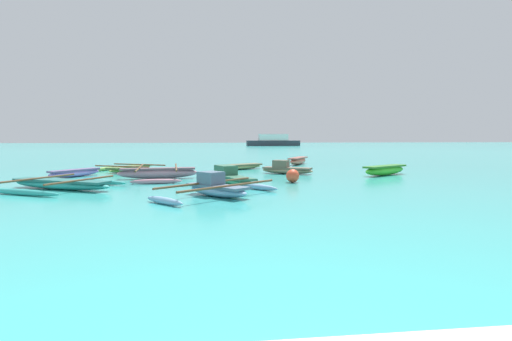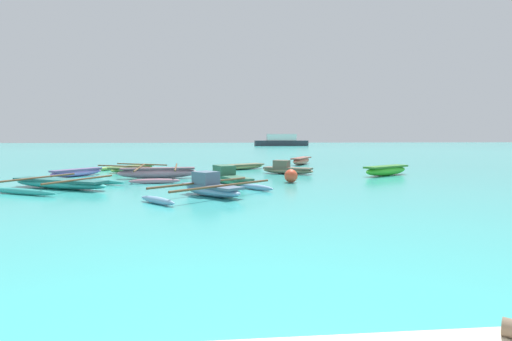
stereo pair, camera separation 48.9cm
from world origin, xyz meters
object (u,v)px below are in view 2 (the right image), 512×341
at_px(moored_boat_9, 133,168).
at_px(distant_ferry, 281,141).
at_px(moored_boat_4, 301,161).
at_px(moored_boat_2, 60,184).
at_px(moored_boat_5, 211,188).
at_px(moored_boat_6, 77,172).
at_px(moored_boat_8, 228,177).
at_px(moored_boat_0, 386,170).
at_px(moored_boat_7, 287,169).
at_px(moored_boat_3, 158,173).
at_px(moored_boat_1, 241,166).
at_px(mooring_buoy_0, 291,176).

xyz_separation_m(moored_boat_9, distant_ferry, (17.25, 57.79, 0.79)).
bearing_deg(moored_boat_4, distant_ferry, 20.90).
xyz_separation_m(moored_boat_2, moored_boat_9, (1.07, 7.04, -0.02)).
relative_size(moored_boat_4, moored_boat_5, 0.70).
bearing_deg(distant_ferry, moored_boat_6, -107.70).
bearing_deg(distant_ferry, moored_boat_8, -100.97).
bearing_deg(moored_boat_0, moored_boat_7, 131.91).
bearing_deg(moored_boat_6, moored_boat_8, -81.06).
bearing_deg(moored_boat_2, moored_boat_7, 55.48).
bearing_deg(moored_boat_3, moored_boat_9, 111.36).
relative_size(moored_boat_0, moored_boat_1, 0.95).
bearing_deg(moored_boat_7, moored_boat_1, 156.51).
relative_size(moored_boat_0, moored_boat_8, 0.80).
bearing_deg(moored_boat_0, distant_ferry, 53.33).
bearing_deg(distant_ferry, mooring_buoy_0, -98.77).
bearing_deg(moored_boat_7, moored_boat_8, -98.66).
bearing_deg(moored_boat_4, moored_boat_7, -169.44).
xyz_separation_m(moored_boat_1, moored_boat_6, (-7.79, -3.16, 0.02)).
height_order(moored_boat_0, moored_boat_8, moored_boat_8).
distance_m(moored_boat_0, moored_boat_3, 10.57).
height_order(moored_boat_1, moored_boat_5, moored_boat_5).
bearing_deg(moored_boat_3, moored_boat_5, -71.03).
relative_size(moored_boat_1, moored_boat_9, 0.73).
distance_m(moored_boat_0, moored_boat_9, 12.93).
distance_m(moored_boat_6, moored_boat_9, 3.26).
height_order(moored_boat_5, moored_boat_8, moored_boat_5).
xyz_separation_m(moored_boat_0, moored_boat_4, (-2.44, 7.75, 0.00)).
bearing_deg(moored_boat_0, moored_boat_2, 162.37).
relative_size(moored_boat_4, moored_boat_7, 1.12).
relative_size(moored_boat_4, moored_boat_9, 0.71).
height_order(moored_boat_4, distant_ferry, distant_ferry).
height_order(moored_boat_3, moored_boat_6, moored_boat_3).
distance_m(moored_boat_1, moored_boat_9, 5.81).
distance_m(moored_boat_0, mooring_buoy_0, 5.61).
xyz_separation_m(moored_boat_5, moored_boat_6, (-6.30, 6.78, -0.05)).
xyz_separation_m(moored_boat_1, moored_boat_3, (-3.90, -4.43, 0.08)).
distance_m(moored_boat_1, distant_ferry, 58.33).
bearing_deg(moored_boat_7, moored_boat_0, 13.89).
bearing_deg(moored_boat_6, moored_boat_7, -52.42).
distance_m(moored_boat_4, distant_ferry, 54.06).
height_order(moored_boat_2, moored_boat_9, moored_boat_2).
height_order(moored_boat_0, moored_boat_1, moored_boat_0).
height_order(moored_boat_2, moored_boat_4, moored_boat_4).
distance_m(mooring_buoy_0, distant_ferry, 64.56).
xyz_separation_m(moored_boat_1, moored_boat_2, (-6.85, -7.64, 0.01)).
distance_m(moored_boat_8, mooring_buoy_0, 2.53).
bearing_deg(moored_boat_2, moored_boat_8, 36.89).
height_order(moored_boat_1, moored_boat_6, moored_boat_6).
relative_size(moored_boat_9, distant_ferry, 0.39).
relative_size(moored_boat_3, moored_boat_9, 1.07).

